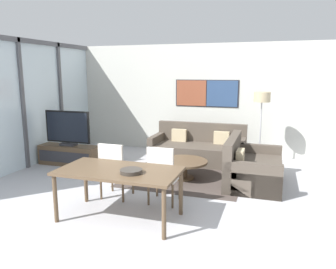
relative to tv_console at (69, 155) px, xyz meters
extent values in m
plane|color=#B2B2B7|center=(2.59, -3.14, -0.22)|extent=(24.00, 24.00, 0.00)
cube|color=silver|center=(2.59, 2.18, 1.18)|extent=(7.75, 0.06, 2.80)
cube|color=#2D2D33|center=(2.73, 2.14, 1.33)|extent=(1.64, 0.01, 0.69)
cube|color=brown|center=(2.33, 2.13, 1.33)|extent=(0.78, 0.02, 0.65)
cube|color=navy|center=(3.13, 2.13, 1.33)|extent=(0.78, 0.02, 0.65)
cube|color=silver|center=(-0.78, -0.48, 1.18)|extent=(0.02, 5.31, 2.80)
cube|color=#515156|center=(-0.75, -0.48, 2.53)|extent=(0.07, 5.31, 0.10)
cube|color=#515156|center=(-0.75, -0.48, 1.18)|extent=(0.07, 0.08, 2.80)
cube|color=#515156|center=(-0.75, 0.85, 1.18)|extent=(0.07, 0.08, 2.80)
cube|color=#473D38|center=(2.75, -0.17, -0.22)|extent=(2.29, 1.79, 0.01)
cube|color=brown|center=(0.00, 0.00, 0.00)|extent=(1.39, 0.41, 0.45)
cube|color=#2D2D33|center=(0.00, -0.21, 0.00)|extent=(1.28, 0.01, 0.25)
cube|color=#2D2D33|center=(0.00, 0.00, 0.25)|extent=(0.36, 0.20, 0.05)
cube|color=#2D2D33|center=(0.00, 0.00, 0.31)|extent=(0.06, 0.03, 0.08)
cube|color=black|center=(0.00, 0.00, 0.66)|extent=(1.11, 0.04, 0.72)
cube|color=black|center=(0.00, -0.02, 0.66)|extent=(1.04, 0.01, 0.65)
cube|color=#51473D|center=(2.75, 1.11, -0.01)|extent=(2.16, 0.99, 0.42)
cube|color=#51473D|center=(2.75, 1.53, 0.21)|extent=(2.16, 0.16, 0.88)
cube|color=#51473D|center=(1.74, 1.11, 0.08)|extent=(0.14, 0.99, 0.60)
cube|color=#51473D|center=(3.76, 1.11, 0.08)|extent=(0.14, 0.99, 0.60)
cube|color=#C6B289|center=(2.23, 1.35, 0.35)|extent=(0.36, 0.12, 0.30)
cube|color=#C6B289|center=(3.26, 1.35, 0.35)|extent=(0.36, 0.12, 0.30)
cube|color=#51473D|center=(4.10, -0.01, -0.01)|extent=(0.99, 1.62, 0.42)
cube|color=#51473D|center=(3.69, -0.01, 0.21)|extent=(0.16, 1.62, 0.88)
cube|color=#51473D|center=(4.10, -0.75, 0.08)|extent=(0.99, 0.14, 0.60)
cube|color=#51473D|center=(4.10, 0.72, 0.08)|extent=(0.99, 0.14, 0.60)
cube|color=#C6B289|center=(3.87, -0.38, 0.35)|extent=(0.12, 0.36, 0.30)
cylinder|color=brown|center=(2.75, -0.17, -0.21)|extent=(0.43, 0.43, 0.03)
cylinder|color=brown|center=(2.75, -0.17, -0.06)|extent=(0.17, 0.17, 0.33)
cylinder|color=brown|center=(2.75, -0.17, 0.13)|extent=(0.96, 0.96, 0.04)
cube|color=brown|center=(2.35, -2.18, 0.49)|extent=(1.73, 0.90, 0.04)
cylinder|color=brown|center=(1.55, -2.57, 0.12)|extent=(0.06, 0.06, 0.69)
cylinder|color=brown|center=(3.16, -2.57, 0.12)|extent=(0.06, 0.06, 0.69)
cylinder|color=brown|center=(1.55, -1.79, 0.12)|extent=(0.06, 0.06, 0.69)
cylinder|color=brown|center=(3.16, -1.79, 0.12)|extent=(0.06, 0.06, 0.69)
cube|color=beige|center=(1.93, -1.43, 0.21)|extent=(0.46, 0.46, 0.06)
cube|color=beige|center=(1.93, -1.63, 0.48)|extent=(0.42, 0.05, 0.49)
cylinder|color=brown|center=(1.73, -1.63, -0.02)|extent=(0.04, 0.04, 0.40)
cylinder|color=brown|center=(2.13, -1.63, -0.02)|extent=(0.04, 0.04, 0.40)
cylinder|color=brown|center=(1.73, -1.23, -0.02)|extent=(0.04, 0.04, 0.40)
cylinder|color=brown|center=(2.13, -1.23, -0.02)|extent=(0.04, 0.04, 0.40)
cube|color=beige|center=(2.77, -1.41, 0.21)|extent=(0.46, 0.46, 0.06)
cube|color=beige|center=(2.77, -1.62, 0.48)|extent=(0.42, 0.05, 0.49)
cylinder|color=brown|center=(2.57, -1.61, -0.02)|extent=(0.04, 0.04, 0.40)
cylinder|color=brown|center=(2.97, -1.61, -0.02)|extent=(0.04, 0.04, 0.40)
cylinder|color=brown|center=(2.57, -1.21, -0.02)|extent=(0.04, 0.04, 0.40)
cylinder|color=brown|center=(2.97, -1.21, -0.02)|extent=(0.04, 0.04, 0.40)
cylinder|color=#332D28|center=(2.59, -2.28, 0.54)|extent=(0.31, 0.31, 0.05)
torus|color=#332D28|center=(2.59, -2.28, 0.56)|extent=(0.31, 0.31, 0.02)
cylinder|color=#2D2D33|center=(4.13, 1.31, -0.21)|extent=(0.28, 0.28, 0.02)
cylinder|color=#B7B7BC|center=(4.13, 1.31, 0.51)|extent=(0.03, 0.03, 1.42)
cylinder|color=#C6B289|center=(4.13, 1.31, 1.33)|extent=(0.36, 0.36, 0.22)
camera|label=1|loc=(4.38, -6.20, 1.87)|focal=35.00mm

